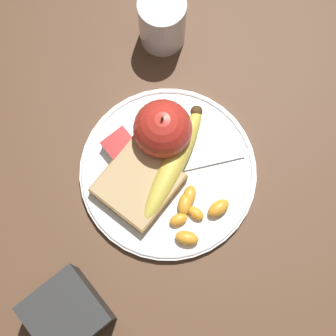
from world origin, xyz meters
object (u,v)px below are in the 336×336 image
Objects in this scene: apple at (163,129)px; bread_slice at (138,184)px; banana at (172,161)px; jam_packet at (119,145)px; juice_glass at (162,22)px; condiment_caddy at (67,314)px; plate at (168,172)px; fork at (174,169)px.

bread_slice is at bearing 25.37° from apple.
banana reaches higher than jam_packet.
jam_packet is at bearing 32.35° from juice_glass.
banana is 2.02× the size of condiment_caddy.
juice_glass is 1.03× the size of apple.
bread_slice is at bearing 77.44° from jam_packet.
apple is at bearing -120.68° from plate.
fork is at bearing -163.79° from condiment_caddy.
jam_packet is at bearing -57.73° from banana.
juice_glass is (-0.13, -0.18, 0.04)m from plate.
condiment_caddy is at bearing 17.50° from plate.
bread_slice is 2.95× the size of jam_packet.
bread_slice is (0.06, -0.01, -0.01)m from banana.
apple is 0.07m from jam_packet.
plate is 0.07m from apple.
plate is at bearing 59.32° from apple.
apple is at bearing -154.63° from bread_slice.
apple reaches higher than plate.
jam_packet is at bearing -26.31° from apple.
fork is 4.02× the size of jam_packet.
condiment_caddy is (0.23, 0.07, 0.03)m from plate.
juice_glass is 1.07× the size of condiment_caddy.
banana is at bearing -162.28° from condiment_caddy.
fork is 0.09m from jam_packet.
fork is (-0.05, 0.01, -0.01)m from bread_slice.
apple reaches higher than condiment_caddy.
apple is at bearing 153.69° from jam_packet.
bread_slice is 0.06m from fork.
banana is at bearing -86.77° from fork.
bread_slice is (0.18, 0.17, -0.02)m from juice_glass.
apple is 0.55× the size of fork.
banana is 0.02m from fork.
apple is 0.05m from banana.
condiment_caddy is (0.19, 0.14, 0.02)m from jam_packet.
jam_packet is at bearing -36.63° from fork.
apple reaches higher than banana.
juice_glass is at bearing -128.52° from apple.
jam_packet reaches higher than plate.
fork is at bearing 157.67° from plate.
juice_glass is 0.24m from bread_slice.
apple is at bearing -155.44° from condiment_caddy.
banana is 0.25m from condiment_caddy.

